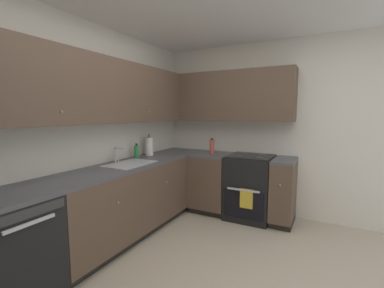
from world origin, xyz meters
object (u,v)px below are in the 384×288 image
at_px(dishwasher, 8,254).
at_px(soap_bottle, 137,152).
at_px(paper_towel_roll, 149,146).
at_px(oven_range, 250,186).
at_px(oil_bottle, 212,146).

relative_size(dishwasher, soap_bottle, 4.33).
bearing_deg(paper_towel_roll, soap_bottle, 175.61).
height_order(dishwasher, paper_towel_roll, paper_towel_roll).
xyz_separation_m(oven_range, paper_towel_roll, (-0.59, 1.33, 0.57)).
bearing_deg(dishwasher, oven_range, -24.15).
relative_size(dishwasher, paper_towel_roll, 2.69).
xyz_separation_m(dishwasher, paper_towel_roll, (2.01, 0.16, 0.59)).
xyz_separation_m(dishwasher, oil_bottle, (2.59, -0.57, 0.57)).
bearing_deg(soap_bottle, dishwasher, -174.11).
bearing_deg(oven_range, paper_towel_roll, 114.09).
height_order(dishwasher, oil_bottle, oil_bottle).
bearing_deg(oven_range, soap_bottle, 122.35).
bearing_deg(soap_bottle, oil_bottle, -42.06).
distance_m(dishwasher, oil_bottle, 2.71).
distance_m(oven_range, oil_bottle, 0.81).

